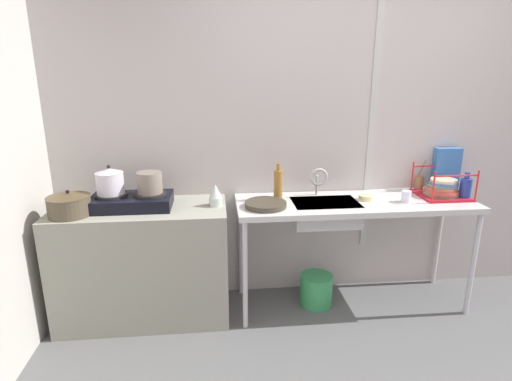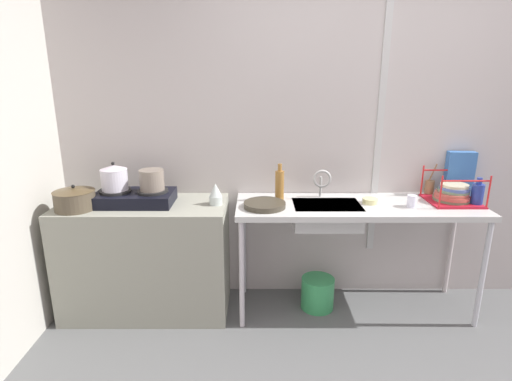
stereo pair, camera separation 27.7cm
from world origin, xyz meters
name	(u,v)px [view 1 (the left image)]	position (x,y,z in m)	size (l,w,h in m)	color
wall_back	(364,138)	(0.00, 1.54, 1.24)	(5.51, 0.10, 2.48)	#BDB5B2
wall_metal_strip	(372,123)	(0.03, 1.48, 1.37)	(0.05, 0.01, 1.99)	beige
counter_concrete	(144,263)	(-1.69, 1.21, 0.42)	(1.19, 0.55, 0.84)	gray
counter_sink	(355,209)	(-0.15, 1.21, 0.77)	(1.73, 0.55, 0.84)	beige
stove	(132,201)	(-1.74, 1.21, 0.88)	(0.54, 0.32, 0.10)	black
pot_on_left_burner	(110,181)	(-1.87, 1.21, 1.03)	(0.18, 0.18, 0.20)	silver
pot_on_right_burner	(150,183)	(-1.61, 1.21, 1.01)	(0.17, 0.17, 0.14)	slate
pot_beside_stove	(69,204)	(-2.11, 1.09, 0.91)	(0.27, 0.27, 0.17)	#4D4232
percolator	(216,195)	(-1.16, 1.20, 0.91)	(0.09, 0.09, 0.15)	silver
sink_basin	(325,213)	(-0.38, 1.20, 0.75)	(0.47, 0.32, 0.16)	beige
faucet	(319,178)	(-0.40, 1.34, 0.98)	(0.13, 0.08, 0.22)	beige
frying_pan	(266,204)	(-0.82, 1.14, 0.85)	(0.29, 0.29, 0.04)	#3A3529
dish_rack	(442,189)	(0.53, 1.26, 0.89)	(0.35, 0.34, 0.23)	red
cup_by_rack	(406,196)	(0.20, 1.15, 0.88)	(0.07, 0.07, 0.08)	white
small_bowl_on_drainboard	(366,197)	(-0.07, 1.23, 0.85)	(0.11, 0.11, 0.04)	beige
bottle_by_sink	(278,185)	(-0.71, 1.29, 0.95)	(0.06, 0.06, 0.27)	olive
bottle_by_rack	(466,188)	(0.67, 1.18, 0.92)	(0.08, 0.08, 0.20)	navy
cereal_box	(446,169)	(0.65, 1.43, 1.00)	(0.20, 0.08, 0.33)	#3566AD
utensil_jar	(419,183)	(0.44, 1.44, 0.89)	(0.08, 0.07, 0.24)	#8F6947
bucket_on_floor	(316,290)	(-0.41, 1.22, 0.12)	(0.25, 0.25, 0.24)	#349554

